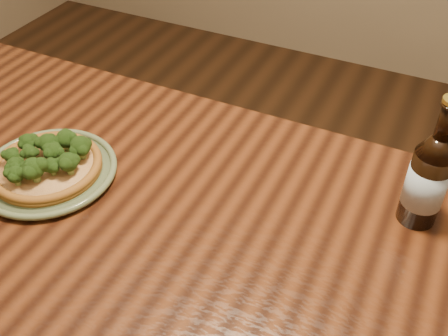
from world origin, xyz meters
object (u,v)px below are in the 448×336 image
at_px(table, 122,259).
at_px(pizza, 47,164).
at_px(beer_bottle, 428,179).
at_px(plate, 48,171).

bearing_deg(table, pizza, 163.63).
xyz_separation_m(table, beer_bottle, (0.49, 0.26, 0.19)).
xyz_separation_m(table, plate, (-0.20, 0.06, 0.10)).
height_order(pizza, beer_bottle, beer_bottle).
height_order(table, pizza, pizza).
xyz_separation_m(table, pizza, (-0.20, 0.06, 0.12)).
bearing_deg(plate, table, -16.08).
distance_m(table, beer_bottle, 0.58).
relative_size(pizza, beer_bottle, 0.84).
bearing_deg(pizza, beer_bottle, 16.23).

